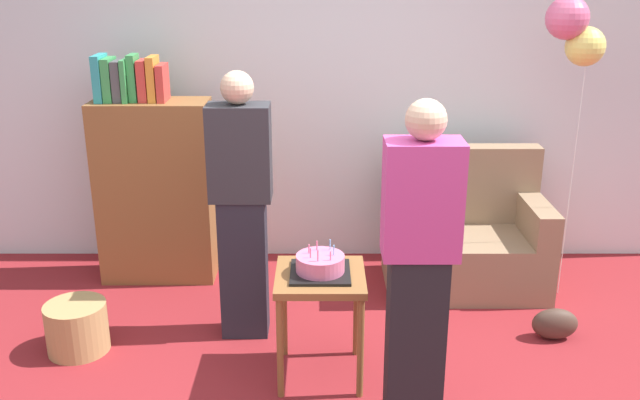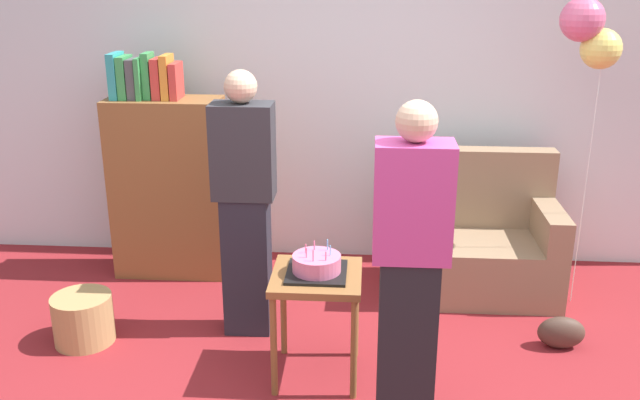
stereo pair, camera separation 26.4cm
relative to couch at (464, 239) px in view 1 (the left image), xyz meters
name	(u,v)px [view 1 (the left image)]	position (x,y,z in m)	size (l,w,h in m)	color
wall_back	(341,83)	(-0.86, 0.57, 1.01)	(6.00, 0.10, 2.70)	silver
couch	(464,239)	(0.00, 0.00, 0.00)	(1.10, 0.70, 0.96)	#8C7054
bookshelf	(154,185)	(-2.19, 0.13, 0.36)	(0.80, 0.36, 1.61)	brown
side_table	(320,290)	(-1.02, -1.18, 0.18)	(0.48, 0.48, 0.62)	brown
birthday_cake	(320,265)	(-1.02, -1.18, 0.33)	(0.32, 0.32, 0.17)	black
person_blowing_candles	(241,206)	(-1.48, -0.70, 0.49)	(0.36, 0.22, 1.63)	#23232D
person_holding_cake	(419,264)	(-0.55, -1.53, 0.49)	(0.36, 0.22, 1.63)	black
wicker_basket	(77,327)	(-2.46, -0.92, -0.19)	(0.36, 0.36, 0.30)	#A88451
handbag	(555,324)	(0.42, -0.79, -0.24)	(0.28, 0.14, 0.20)	#473328
balloon_bunch	(575,31)	(0.57, -0.13, 1.45)	(0.39, 0.27, 2.00)	silver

